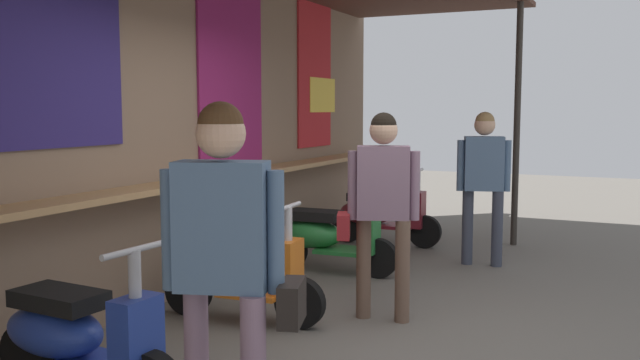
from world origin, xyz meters
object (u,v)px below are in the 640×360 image
object	(u,v)px
scooter_blue	(75,337)
shopper_passing	(226,245)
shopper_with_handbag	(382,195)
shopper_browsing	(484,171)
scooter_green	(325,236)
scooter_maroon	(380,214)
scooter_orange	(233,273)

from	to	relation	value
scooter_blue	shopper_passing	size ratio (longest dim) A/B	0.81
scooter_blue	shopper_with_handbag	world-z (taller)	shopper_with_handbag
shopper_passing	shopper_with_handbag	bearing A→B (deg)	-15.16
shopper_passing	shopper_browsing	bearing A→B (deg)	-20.54
scooter_blue	scooter_green	xyz separation A→B (m)	(3.48, 0.00, 0.00)
shopper_browsing	scooter_blue	bearing A→B (deg)	-35.59
shopper_passing	scooter_green	bearing A→B (deg)	-0.08
scooter_blue	scooter_green	size ratio (longest dim) A/B	1.00
shopper_with_handbag	shopper_browsing	distance (m)	2.32
scooter_blue	shopper_with_handbag	size ratio (longest dim) A/B	0.84
scooter_blue	scooter_green	world-z (taller)	same
scooter_green	shopper_with_handbag	distance (m)	1.77
scooter_green	scooter_maroon	distance (m)	1.64
scooter_blue	scooter_orange	size ratio (longest dim) A/B	1.00
scooter_blue	shopper_passing	distance (m)	1.39
scooter_maroon	shopper_passing	world-z (taller)	shopper_passing
scooter_orange	shopper_browsing	bearing A→B (deg)	58.94
scooter_orange	shopper_passing	xyz separation A→B (m)	(-1.92, -1.19, 0.68)
shopper_passing	scooter_orange	bearing A→B (deg)	13.82
scooter_blue	scooter_green	bearing A→B (deg)	93.50
shopper_browsing	shopper_passing	world-z (taller)	shopper_passing
scooter_orange	shopper_with_handbag	size ratio (longest dim) A/B	0.84
shopper_with_handbag	shopper_passing	size ratio (longest dim) A/B	0.96
scooter_maroon	shopper_browsing	xyz separation A→B (m)	(-0.60, -1.41, 0.64)
scooter_blue	scooter_green	distance (m)	3.48
scooter_maroon	shopper_with_handbag	xyz separation A→B (m)	(-2.89, -1.07, 0.63)
scooter_green	shopper_with_handbag	bearing A→B (deg)	-52.24
shopper_passing	scooter_maroon	bearing A→B (deg)	-5.33
shopper_with_handbag	scooter_maroon	bearing A→B (deg)	179.11
shopper_passing	scooter_blue	bearing A→B (deg)	61.71
scooter_blue	scooter_maroon	distance (m)	5.12
scooter_maroon	shopper_passing	bearing A→B (deg)	-80.88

